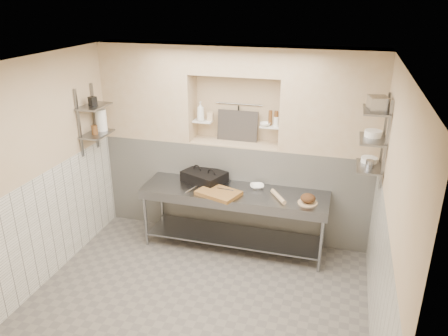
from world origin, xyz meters
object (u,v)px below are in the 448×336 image
(panini_press, at_px, (204,177))
(cutting_board, at_px, (219,193))
(bottle_soap, at_px, (201,111))
(bowl_alcove, at_px, (265,124))
(bread_loaf, at_px, (308,198))
(jug_left, at_px, (101,120))
(prep_table, at_px, (234,208))
(rolling_pin, at_px, (278,197))
(mixing_bowl, at_px, (257,186))

(panini_press, bearing_deg, cutting_board, -25.97)
(bottle_soap, xyz_separation_m, bowl_alcove, (0.95, 0.00, -0.12))
(bread_loaf, relative_size, jug_left, 0.64)
(bottle_soap, bearing_deg, bread_loaf, -20.57)
(panini_press, xyz_separation_m, bowl_alcove, (0.80, 0.33, 0.76))
(jug_left, bearing_deg, prep_table, -0.29)
(rolling_pin, height_order, bowl_alcove, bowl_alcove)
(jug_left, bearing_deg, rolling_pin, -1.64)
(prep_table, distance_m, jug_left, 2.26)
(cutting_board, relative_size, bottle_soap, 1.94)
(prep_table, height_order, mixing_bowl, mixing_bowl)
(panini_press, relative_size, bottle_soap, 2.43)
(panini_press, height_order, mixing_bowl, panini_press)
(mixing_bowl, relative_size, rolling_pin, 0.50)
(rolling_pin, distance_m, bread_loaf, 0.40)
(prep_table, height_order, bowl_alcove, bowl_alcove)
(cutting_board, height_order, bread_loaf, bread_loaf)
(mixing_bowl, relative_size, bread_loaf, 1.00)
(mixing_bowl, distance_m, rolling_pin, 0.43)
(rolling_pin, bearing_deg, panini_press, 166.64)
(bottle_soap, bearing_deg, panini_press, -65.40)
(rolling_pin, bearing_deg, bread_loaf, -4.92)
(prep_table, xyz_separation_m, bowl_alcove, (0.31, 0.53, 1.09))
(cutting_board, bearing_deg, jug_left, 174.60)
(cutting_board, xyz_separation_m, bread_loaf, (1.19, 0.06, 0.05))
(bottle_soap, bearing_deg, prep_table, -39.26)
(mixing_bowl, bearing_deg, bread_loaf, -21.60)
(bread_loaf, distance_m, bottle_soap, 1.98)
(jug_left, bearing_deg, panini_press, 7.45)
(rolling_pin, xyz_separation_m, bowl_alcove, (-0.32, 0.59, 0.81))
(prep_table, xyz_separation_m, bottle_soap, (-0.64, 0.53, 1.21))
(rolling_pin, bearing_deg, cutting_board, -173.24)
(panini_press, height_order, jug_left, jug_left)
(panini_press, xyz_separation_m, cutting_board, (0.32, -0.36, -0.05))
(panini_press, height_order, rolling_pin, panini_press)
(panini_press, bearing_deg, prep_table, 0.21)
(jug_left, bearing_deg, cutting_board, -5.40)
(panini_press, bearing_deg, bread_loaf, 11.20)
(panini_press, height_order, cutting_board, panini_press)
(bottle_soap, xyz_separation_m, jug_left, (-1.32, -0.52, -0.09))
(jug_left, bearing_deg, bottle_soap, 21.33)
(bowl_alcove, xyz_separation_m, jug_left, (-2.27, -0.52, 0.03))
(mixing_bowl, height_order, jug_left, jug_left)
(panini_press, bearing_deg, mixing_bowl, 21.71)
(cutting_board, relative_size, mixing_bowl, 2.82)
(bowl_alcove, bearing_deg, panini_press, -157.78)
(panini_press, distance_m, rolling_pin, 1.15)
(bread_loaf, bearing_deg, rolling_pin, 175.08)
(bread_loaf, relative_size, bowl_alcove, 1.30)
(prep_table, bearing_deg, panini_press, 157.79)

